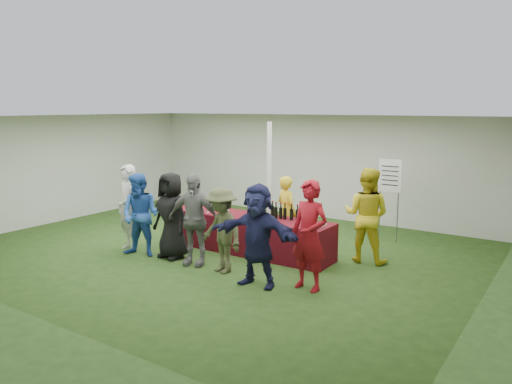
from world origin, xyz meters
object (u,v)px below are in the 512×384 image
Objects in this scene: customer_1 at (141,215)px; customer_3 at (194,220)px; staff_pourer at (287,213)px; customer_2 at (171,215)px; serving_table at (248,234)px; customer_0 at (128,208)px; customer_4 at (222,230)px; dump_bucket at (310,223)px; customer_6 at (309,235)px; customer_5 at (257,235)px; wine_list_sign at (390,182)px; staff_back at (366,215)px.

customer_1 is 1.23m from customer_3.
customer_2 is at bearing 73.00° from staff_pourer.
customer_0 is at bearing -149.20° from serving_table.
customer_3 reaches higher than customer_4.
dump_bucket is 1.60m from customer_4.
customer_2 is 1.10× the size of customer_4.
customer_3 is at bearing -106.64° from serving_table.
dump_bucket is 0.14× the size of customer_6.
customer_5 reaches higher than staff_pourer.
wine_list_sign reaches higher than staff_back.
serving_table is 2.15m from customer_1.
customer_4 is (2.42, -0.03, -0.12)m from customer_0.
dump_bucket is at bearing 57.36° from customer_4.
staff_back reaches higher than customer_0.
serving_table is 2.14× the size of customer_2.
customer_0 is at bearing -168.62° from customer_2.
customer_5 is (2.81, -0.10, 0.03)m from customer_1.
customer_5 reaches higher than customer_4.
serving_table is 2.36× the size of customer_4.
staff_back is 1.06× the size of customer_5.
customer_0 is 1.72m from customer_3.
customer_2 is at bearing 7.13° from customer_1.
staff_pourer reaches higher than dump_bucket.
staff_pourer is 1.90m from customer_4.
customer_6 reaches higher than serving_table.
customer_1 reaches higher than dump_bucket.
wine_list_sign reaches higher than serving_table.
dump_bucket is 0.14× the size of wine_list_sign.
customer_5 is at bearing -103.41° from dump_bucket.
staff_pourer is 0.90× the size of customer_5.
dump_bucket is 3.76m from customer_0.
customer_4 is at bearing -115.64° from wine_list_sign.
customer_0 is (-3.62, -1.03, 0.04)m from dump_bucket.
customer_6 is at bearing 153.76° from staff_pourer.
staff_pourer is at bearing 139.75° from dump_bucket.
customer_1 is at bearing 174.14° from customer_5.
wine_list_sign is 5.26m from customer_1.
wine_list_sign reaches higher than customer_2.
customer_2 reaches higher than serving_table.
customer_1 is at bearing 2.06° from customer_0.
staff_pourer and customer_4 have the same top height.
customer_0 reaches higher than serving_table.
wine_list_sign is 1.18× the size of staff_pourer.
customer_1 is (0.50, -0.14, -0.06)m from customer_0.
customer_1 is at bearing -169.78° from customer_6.
customer_3 is (-2.58, -1.95, -0.04)m from staff_back.
staff_back is 4.35m from customer_1.
customer_1 is (-3.80, -2.11, -0.08)m from staff_back.
customer_2 is at bearing 167.39° from customer_5.
customer_3 reaches higher than dump_bucket.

